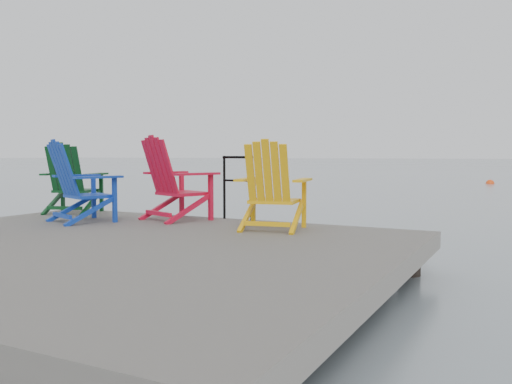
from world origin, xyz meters
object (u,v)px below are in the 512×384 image
at_px(chair_green, 71,179).
at_px(chair_yellow, 272,186).
at_px(chair_blue, 79,182).
at_px(handrail, 238,181).
at_px(buoy_b, 490,184).
at_px(chair_red, 174,179).

relative_size(chair_green, chair_yellow, 1.00).
distance_m(chair_green, chair_blue, 1.22).
xyz_separation_m(chair_green, chair_blue, (0.95, -0.78, 0.01)).
distance_m(chair_blue, chair_yellow, 2.71).
distance_m(handrail, chair_green, 2.75).
xyz_separation_m(chair_green, buoy_b, (4.49, 22.49, -1.04)).
bearing_deg(chair_blue, chair_green, 162.94).
distance_m(chair_blue, buoy_b, 23.56).
bearing_deg(buoy_b, chair_red, -96.41).
relative_size(chair_yellow, buoy_b, 2.62).
distance_m(chair_green, chair_yellow, 3.62).
xyz_separation_m(chair_green, chair_red, (1.96, -0.01, 0.04)).
height_order(chair_green, buoy_b, chair_green).
xyz_separation_m(handrail, buoy_b, (1.78, 22.01, -1.04)).
distance_m(chair_green, buoy_b, 22.96).
height_order(chair_yellow, buoy_b, chair_yellow).
relative_size(chair_blue, chair_yellow, 1.02).
height_order(chair_green, chair_yellow, chair_green).
bearing_deg(buoy_b, handrail, -94.62).
distance_m(handrail, chair_yellow, 1.18).
bearing_deg(chair_blue, chair_yellow, 32.76).
xyz_separation_m(chair_red, buoy_b, (2.53, 22.50, -1.07)).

